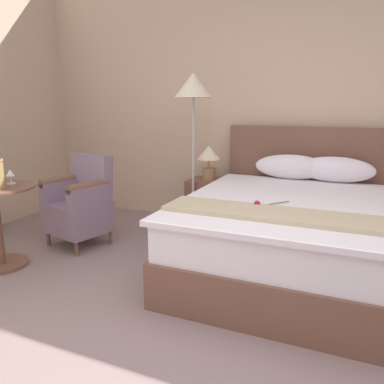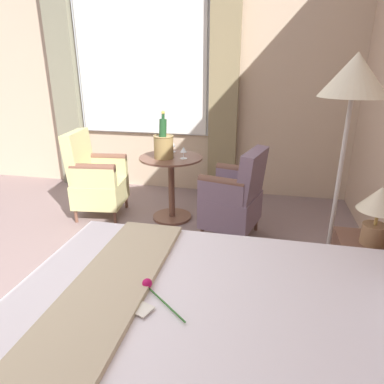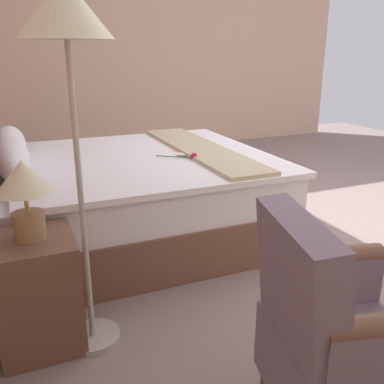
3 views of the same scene
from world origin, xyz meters
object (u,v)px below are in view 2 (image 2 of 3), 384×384
(wine_glass_near_edge, at_px, (172,144))
(armchair_by_window, at_px, (235,197))
(nightstand, at_px, (363,282))
(champagne_bucket, at_px, (163,144))
(armchair_facing_bed, at_px, (95,179))
(wine_glass_near_bucket, at_px, (184,150))
(side_table_round, at_px, (171,183))
(floor_lamp_brass, at_px, (352,95))
(bedside_lamp, at_px, (379,207))

(wine_glass_near_edge, distance_m, armchair_by_window, 1.01)
(nightstand, height_order, champagne_bucket, champagne_bucket)
(champagne_bucket, height_order, armchair_facing_bed, champagne_bucket)
(champagne_bucket, height_order, wine_glass_near_bucket, champagne_bucket)
(champagne_bucket, height_order, armchair_by_window, champagne_bucket)
(nightstand, xyz_separation_m, side_table_round, (-1.32, -1.70, 0.14))
(armchair_facing_bed, bearing_deg, floor_lamp_brass, 63.91)
(wine_glass_near_bucket, distance_m, armchair_facing_bed, 1.09)
(bedside_lamp, height_order, floor_lamp_brass, floor_lamp_brass)
(wine_glass_near_bucket, bearing_deg, floor_lamp_brass, 47.80)
(armchair_by_window, bearing_deg, wine_glass_near_edge, -123.50)
(champagne_bucket, bearing_deg, nightstand, 54.46)
(side_table_round, height_order, wine_glass_near_edge, wine_glass_near_edge)
(floor_lamp_brass, bearing_deg, nightstand, 69.19)
(wine_glass_near_edge, height_order, armchair_facing_bed, armchair_facing_bed)
(side_table_round, relative_size, champagne_bucket, 1.46)
(wine_glass_near_bucket, xyz_separation_m, armchair_facing_bed, (0.05, -1.02, -0.37))
(floor_lamp_brass, relative_size, wine_glass_near_edge, 12.52)
(bedside_lamp, relative_size, champagne_bucket, 0.78)
(armchair_facing_bed, bearing_deg, side_table_round, 95.77)
(bedside_lamp, xyz_separation_m, armchair_facing_bed, (-1.23, -2.57, -0.40))
(nightstand, distance_m, side_table_round, 2.16)
(wine_glass_near_edge, xyz_separation_m, armchair_by_window, (0.51, 0.77, -0.39))
(side_table_round, xyz_separation_m, armchair_by_window, (0.30, 0.73, -0.00))
(floor_lamp_brass, xyz_separation_m, side_table_round, (-1.23, -1.46, -1.06))
(champagne_bucket, bearing_deg, wine_glass_near_edge, 176.34)
(nightstand, height_order, floor_lamp_brass, floor_lamp_brass)
(nightstand, xyz_separation_m, armchair_facing_bed, (-1.23, -2.57, 0.15))
(wine_glass_near_edge, bearing_deg, champagne_bucket, -3.66)
(floor_lamp_brass, height_order, champagne_bucket, floor_lamp_brass)
(wine_glass_near_bucket, height_order, wine_glass_near_edge, wine_glass_near_edge)
(champagne_bucket, bearing_deg, armchair_by_window, 73.56)
(floor_lamp_brass, height_order, armchair_facing_bed, floor_lamp_brass)
(wine_glass_near_bucket, bearing_deg, armchair_facing_bed, -87.46)
(side_table_round, distance_m, champagne_bucket, 0.46)
(floor_lamp_brass, bearing_deg, side_table_round, -130.08)
(wine_glass_near_edge, xyz_separation_m, armchair_facing_bed, (0.30, -0.83, -0.38))
(side_table_round, relative_size, armchair_facing_bed, 0.74)
(wine_glass_near_edge, distance_m, armchair_facing_bed, 0.96)
(nightstand, xyz_separation_m, wine_glass_near_bucket, (-1.28, -1.55, 0.52))
(champagne_bucket, bearing_deg, armchair_facing_bed, -88.40)
(nightstand, distance_m, bedside_lamp, 0.55)
(wine_glass_near_bucket, bearing_deg, side_table_round, -105.63)
(bedside_lamp, bearing_deg, armchair_by_window, -136.63)
(nightstand, relative_size, floor_lamp_brass, 0.34)
(side_table_round, bearing_deg, wine_glass_near_edge, -169.28)
(floor_lamp_brass, distance_m, armchair_facing_bed, 2.80)
(bedside_lamp, xyz_separation_m, floor_lamp_brass, (-0.09, -0.24, 0.66))
(floor_lamp_brass, distance_m, side_table_round, 2.19)
(wine_glass_near_bucket, relative_size, wine_glass_near_edge, 0.92)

